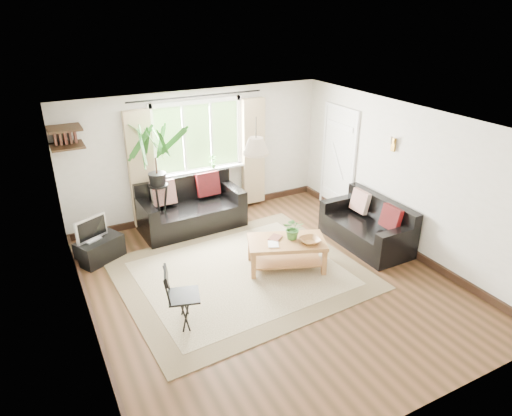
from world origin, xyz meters
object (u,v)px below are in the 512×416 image
tv_stand (100,249)px  palm_stand (158,181)px  folding_chair (184,297)px  sofa_right (366,224)px  coffee_table (286,254)px  sofa_back (191,206)px

tv_stand → palm_stand: (1.16, 0.49, 0.81)m
palm_stand → folding_chair: (-0.50, -2.65, -0.59)m
sofa_right → coffee_table: bearing=-89.6°
sofa_right → coffee_table: (-1.60, -0.03, -0.14)m
tv_stand → folding_chair: (0.67, -2.16, 0.22)m
coffee_table → palm_stand: palm_stand is taller
palm_stand → sofa_back: bearing=-7.5°
coffee_table → tv_stand: bearing=147.9°
sofa_back → folding_chair: sofa_back is taller
tv_stand → palm_stand: 1.50m
tv_stand → folding_chair: folding_chair is taller
sofa_back → coffee_table: bearing=-70.2°
coffee_table → folding_chair: (-1.86, -0.58, 0.17)m
sofa_back → sofa_right: bearing=-41.5°
folding_chair → palm_stand: bearing=5.5°
sofa_right → tv_stand: sofa_right is taller
sofa_back → sofa_right: size_ratio=1.15×
coffee_table → folding_chair: size_ratio=1.42×
coffee_table → tv_stand: (-2.53, 1.58, -0.05)m
folding_chair → coffee_table: bearing=-56.7°
sofa_right → palm_stand: palm_stand is taller
sofa_back → coffee_table: sofa_back is taller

